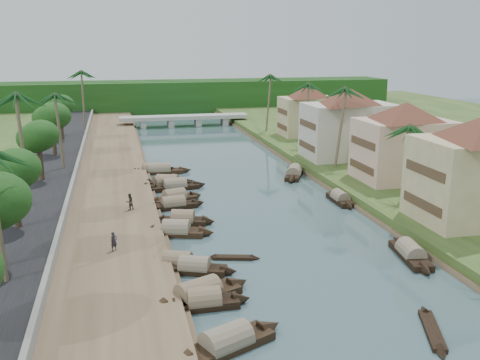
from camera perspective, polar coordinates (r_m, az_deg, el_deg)
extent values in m
plane|color=#3D565C|center=(50.60, 4.65, -6.34)|extent=(220.00, 220.00, 0.00)
cube|color=brown|center=(67.31, -13.80, -1.06)|extent=(10.00, 180.00, 0.80)
cube|color=#2C441B|center=(75.22, 13.87, 0.71)|extent=(16.00, 180.00, 1.20)
cube|color=black|center=(67.93, -20.99, -1.22)|extent=(8.00, 180.00, 1.40)
cube|color=slate|center=(67.28, -17.42, -0.48)|extent=(0.40, 180.00, 1.10)
cube|color=#193E11|center=(141.44, -7.21, 8.69)|extent=(120.00, 4.00, 8.00)
cube|color=#193E11|center=(146.39, -7.42, 8.88)|extent=(120.00, 4.00, 8.00)
cube|color=#193E11|center=(151.34, -7.62, 9.05)|extent=(120.00, 4.00, 8.00)
cube|color=#9E9F94|center=(118.97, -5.98, 6.68)|extent=(28.00, 4.00, 0.80)
cube|color=#9E9F94|center=(118.35, -10.32, 5.95)|extent=(1.20, 3.50, 1.80)
cube|color=#9E9F94|center=(118.79, -7.41, 6.09)|extent=(1.20, 3.50, 1.80)
cube|color=#9E9F94|center=(119.53, -4.53, 6.22)|extent=(1.20, 3.50, 1.80)
cube|color=#9E9F94|center=(120.57, -1.70, 6.33)|extent=(1.20, 3.50, 1.80)
cube|color=#C8BF86|center=(56.08, 24.25, 0.04)|extent=(12.00, 8.00, 8.00)
cube|color=#493422|center=(53.19, 18.82, -2.41)|extent=(0.10, 6.40, 0.90)
cube|color=#493422|center=(52.39, 19.10, 0.94)|extent=(0.10, 6.40, 0.90)
cube|color=beige|center=(69.65, 17.03, 3.08)|extent=(11.00, 8.00, 7.50)
pyramid|color=brown|center=(68.92, 17.32, 7.03)|extent=(14.11, 14.11, 2.20)
cube|color=#493422|center=(67.45, 12.82, 1.37)|extent=(0.10, 6.40, 0.90)
cube|color=#493422|center=(66.85, 12.96, 3.87)|extent=(0.10, 6.40, 0.90)
cube|color=beige|center=(81.39, 11.53, 5.17)|extent=(13.00, 8.00, 8.00)
pyramid|color=brown|center=(80.75, 11.71, 8.74)|extent=(15.59, 15.59, 2.20)
cube|color=#493422|center=(79.25, 7.14, 3.63)|extent=(0.10, 6.40, 0.90)
cube|color=#493422|center=(78.72, 7.21, 5.92)|extent=(0.10, 6.40, 0.90)
cube|color=#C8BF86|center=(100.12, 7.29, 6.75)|extent=(10.00, 7.00, 7.00)
pyramid|color=brown|center=(99.62, 7.38, 9.37)|extent=(12.62, 12.62, 2.20)
cube|color=#493422|center=(98.74, 4.50, 5.69)|extent=(0.10, 5.60, 0.90)
cube|color=#493422|center=(98.35, 4.53, 7.30)|extent=(0.10, 5.60, 0.90)
cube|color=black|center=(33.63, -1.44, -17.35)|extent=(6.41, 4.27, 0.70)
cone|color=black|center=(35.42, 3.22, -15.45)|extent=(2.32, 2.30, 1.93)
cylinder|color=gray|center=(33.44, -1.45, -16.80)|extent=(5.11, 3.75, 2.00)
cube|color=black|center=(38.33, -3.87, -13.12)|extent=(4.89, 1.78, 0.70)
cone|color=black|center=(38.75, 0.19, -12.64)|extent=(1.44, 1.58, 1.72)
cone|color=black|center=(38.04, -8.03, -13.34)|extent=(1.44, 1.58, 1.72)
cylinder|color=#7B644E|center=(38.16, -3.88, -12.62)|extent=(3.74, 1.84, 1.81)
cube|color=black|center=(39.27, -4.44, -12.42)|extent=(6.66, 4.39, 0.70)
cone|color=black|center=(41.04, -0.17, -11.01)|extent=(2.40, 2.38, 2.00)
cone|color=black|center=(37.69, -9.14, -13.66)|extent=(2.40, 2.38, 2.00)
cylinder|color=#7B644E|center=(39.10, -4.45, -11.92)|extent=(5.31, 3.86, 2.08)
cube|color=black|center=(43.62, -4.87, -9.58)|extent=(5.32, 3.41, 0.70)
cone|color=black|center=(43.05, -1.16, -9.75)|extent=(1.90, 1.90, 1.62)
cone|color=black|center=(44.30, -8.46, -9.18)|extent=(1.90, 1.90, 1.62)
cylinder|color=gray|center=(43.47, -4.88, -9.12)|extent=(4.23, 3.02, 1.69)
cube|color=black|center=(44.72, -6.65, -9.00)|extent=(4.93, 3.32, 0.70)
cone|color=black|center=(44.04, -3.37, -9.19)|extent=(1.81, 1.85, 1.58)
cone|color=black|center=(45.47, -9.83, -8.60)|extent=(1.81, 1.85, 1.58)
cylinder|color=#7B644E|center=(44.57, -6.66, -8.55)|extent=(3.94, 2.94, 1.65)
cube|color=black|center=(54.83, -6.10, -4.49)|extent=(5.10, 3.10, 0.70)
cone|color=black|center=(54.45, -3.33, -4.48)|extent=(1.82, 1.99, 1.81)
cone|color=black|center=(55.28, -8.82, -4.34)|extent=(1.82, 1.99, 1.81)
cylinder|color=#7B644E|center=(54.71, -6.11, -4.12)|extent=(4.04, 2.86, 1.92)
cube|color=black|center=(51.85, -6.80, -5.64)|extent=(5.66, 3.39, 0.70)
cone|color=black|center=(51.37, -3.54, -5.66)|extent=(1.99, 2.10, 1.89)
cone|color=black|center=(52.44, -10.01, -5.44)|extent=(1.99, 2.10, 1.89)
cylinder|color=gray|center=(51.72, -6.82, -5.25)|extent=(4.48, 3.09, 1.99)
cube|color=black|center=(60.02, -7.10, -2.84)|extent=(5.43, 2.34, 0.70)
cone|color=black|center=(60.71, -4.42, -2.49)|extent=(1.69, 1.68, 1.66)
cone|color=black|center=(59.42, -9.84, -3.04)|extent=(1.69, 1.68, 1.66)
cylinder|color=#7B644E|center=(59.91, -7.11, -2.49)|extent=(4.21, 2.24, 1.72)
cube|color=black|center=(62.51, -6.99, -2.13)|extent=(5.43, 3.34, 0.70)
cone|color=black|center=(63.62, -4.66, -1.70)|extent=(1.94, 2.08, 1.87)
cone|color=black|center=(61.47, -9.41, -2.43)|extent=(1.94, 2.08, 1.87)
cylinder|color=#7B644E|center=(62.41, -7.00, -1.79)|extent=(4.30, 3.05, 1.97)
cube|color=black|center=(67.64, -6.97, -0.85)|extent=(6.18, 2.53, 0.70)
cone|color=black|center=(68.43, -4.26, -0.53)|extent=(1.90, 1.81, 1.80)
cone|color=black|center=(66.97, -9.75, -1.04)|extent=(1.90, 1.81, 1.80)
cylinder|color=gray|center=(67.54, -6.98, -0.54)|extent=(4.78, 2.42, 1.86)
cube|color=black|center=(68.85, -7.99, -0.61)|extent=(6.25, 3.62, 0.70)
cone|color=black|center=(70.10, -5.50, -0.19)|extent=(2.16, 2.18, 1.94)
cone|color=black|center=(67.70, -10.57, -0.90)|extent=(2.16, 2.18, 1.94)
cylinder|color=#7B644E|center=(68.75, -8.00, -0.30)|extent=(4.93, 3.27, 2.02)
cube|color=black|center=(69.29, -7.75, -0.50)|extent=(5.96, 3.65, 0.70)
cone|color=black|center=(68.62, -5.20, -0.51)|extent=(2.11, 2.18, 1.92)
cone|color=black|center=(70.05, -10.24, -0.37)|extent=(2.11, 2.18, 1.92)
cylinder|color=#7B644E|center=(69.19, -7.76, -0.20)|extent=(4.73, 3.30, 2.01)
cube|color=black|center=(76.25, -8.60, 0.85)|extent=(6.75, 2.27, 0.70)
cone|color=black|center=(76.36, -5.83, 1.02)|extent=(1.98, 1.78, 1.88)
cone|color=black|center=(76.28, -11.38, 0.79)|extent=(1.98, 1.78, 1.88)
cylinder|color=gray|center=(76.16, -8.61, 1.12)|extent=(5.19, 2.25, 1.92)
cube|color=black|center=(76.56, -9.32, 0.87)|extent=(5.66, 2.08, 0.70)
cone|color=black|center=(76.93, -7.03, 1.08)|extent=(1.68, 1.71, 1.81)
cone|color=black|center=(76.27, -11.64, 0.78)|extent=(1.68, 1.71, 1.81)
cylinder|color=#7B644E|center=(76.47, -9.33, 1.15)|extent=(4.35, 2.09, 1.89)
cube|color=black|center=(48.43, 17.71, -7.74)|extent=(2.65, 6.29, 0.70)
cone|color=black|center=(51.33, 16.33, -6.26)|extent=(1.81, 1.95, 1.76)
cone|color=black|center=(45.53, 19.29, -9.21)|extent=(1.81, 1.95, 1.76)
cylinder|color=gray|center=(48.29, 17.74, -7.32)|extent=(2.50, 4.88, 1.80)
cube|color=black|center=(62.92, 10.63, -2.16)|extent=(1.64, 5.02, 0.70)
cone|color=black|center=(65.35, 9.68, -1.42)|extent=(1.44, 1.45, 1.59)
cone|color=black|center=(60.47, 11.66, -2.82)|extent=(1.44, 1.45, 1.59)
cylinder|color=gray|center=(62.81, 10.64, -1.83)|extent=(1.69, 3.84, 1.65)
cube|color=black|center=(74.19, 5.80, 0.56)|extent=(4.53, 6.83, 0.70)
cone|color=black|center=(77.74, 6.09, 1.25)|extent=(2.35, 2.43, 1.93)
cone|color=black|center=(70.61, 5.48, -0.09)|extent=(2.35, 2.43, 1.93)
cylinder|color=gray|center=(74.10, 5.80, 0.84)|extent=(3.93, 5.44, 1.98)
cube|color=black|center=(37.47, 19.81, -14.89)|extent=(2.59, 4.89, 0.35)
cone|color=black|center=(39.84, 19.01, -12.97)|extent=(1.27, 1.46, 0.89)
cone|color=black|center=(35.14, 20.74, -17.05)|extent=(1.27, 1.46, 0.89)
cube|color=black|center=(46.06, -0.73, -8.32)|extent=(3.48, 1.63, 0.35)
cone|color=black|center=(46.01, 1.68, -8.35)|extent=(1.02, 0.95, 0.76)
cone|color=black|center=(46.18, -3.12, -8.27)|extent=(1.02, 0.95, 0.76)
cube|color=black|center=(67.98, -9.02, -0.93)|extent=(4.11, 1.49, 0.35)
cone|color=black|center=(68.54, -7.19, -0.74)|extent=(1.13, 0.97, 0.81)
cone|color=black|center=(67.50, -10.89, -1.13)|extent=(1.13, 0.97, 0.81)
cylinder|color=#6D6148|center=(61.18, 17.32, 1.80)|extent=(0.56, 0.36, 8.03)
sphere|color=#17451B|center=(60.50, 17.59, 5.36)|extent=(3.20, 3.20, 3.20)
cylinder|color=#6D6148|center=(74.74, 10.47, 5.52)|extent=(1.46, 0.36, 10.84)
sphere|color=#17451B|center=(74.13, 10.66, 9.50)|extent=(3.20, 3.20, 3.20)
cylinder|color=#6D6148|center=(89.53, 7.07, 6.92)|extent=(0.70, 0.36, 10.32)
sphere|color=#17451B|center=(89.03, 7.17, 10.08)|extent=(3.20, 3.20, 3.20)
cylinder|color=#6D6148|center=(59.00, -22.02, 2.96)|extent=(0.77, 0.36, 11.69)
sphere|color=#17451B|center=(58.25, -22.54, 8.37)|extent=(3.20, 3.20, 3.20)
cylinder|color=#6D6148|center=(75.56, -18.61, 4.94)|extent=(0.82, 0.36, 10.04)
sphere|color=#17451B|center=(74.98, -18.91, 8.57)|extent=(3.20, 3.20, 3.20)
cylinder|color=#6D6148|center=(104.25, 2.93, 8.19)|extent=(1.14, 0.36, 10.78)
sphere|color=#17451B|center=(103.81, 2.97, 11.03)|extent=(3.20, 3.20, 3.20)
cylinder|color=#6D6148|center=(105.88, -16.39, 8.02)|extent=(0.44, 0.36, 11.44)
sphere|color=#17451B|center=(105.46, -16.60, 10.98)|extent=(3.20, 3.20, 3.20)
cylinder|color=#4C392B|center=(53.09, -22.71, -2.80)|extent=(0.60, 0.60, 3.68)
ellipsoid|color=#193E11|center=(52.22, -23.08, 0.89)|extent=(4.45, 4.45, 3.66)
cylinder|color=#4C392B|center=(70.27, -20.46, 1.46)|extent=(0.60, 0.60, 3.75)
ellipsoid|color=#193E11|center=(69.61, -20.71, 4.34)|extent=(4.41, 4.41, 3.63)
cylinder|color=#4C392B|center=(85.84, -19.22, 3.84)|extent=(0.60, 0.60, 3.90)
ellipsoid|color=#193E11|center=(85.28, -19.42, 6.30)|extent=(4.92, 4.92, 4.04)
cylinder|color=#4C392B|center=(98.82, -18.49, 5.23)|extent=(0.60, 0.60, 4.00)
ellipsoid|color=#193E11|center=(98.33, -18.66, 7.43)|extent=(4.39, 4.39, 3.61)
cylinder|color=#4C392B|center=(87.18, 13.45, 4.24)|extent=(0.60, 0.60, 3.81)
ellipsoid|color=#193E11|center=(86.63, 13.60, 6.61)|extent=(4.68, 4.68, 3.85)
imported|color=#27242C|center=(46.69, -13.31, -6.38)|extent=(0.72, 0.65, 1.65)
imported|color=#3A3728|center=(57.43, -11.70, -2.28)|extent=(1.09, 1.04, 1.78)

